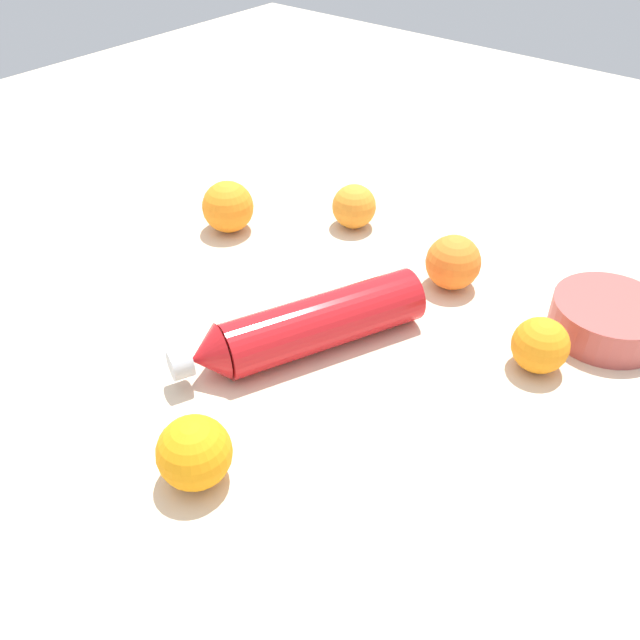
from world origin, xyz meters
TOP-DOWN VIEW (x-y plane):
  - ground_plane at (0.00, 0.00)m, footprint 2.40×2.40m
  - water_bottle at (-0.04, 0.01)m, footprint 0.31×0.18m
  - orange_0 at (0.18, -0.06)m, footprint 0.07×0.07m
  - orange_1 at (-0.26, -0.03)m, footprint 0.07×0.07m
  - orange_2 at (0.10, 0.28)m, footprint 0.08×0.08m
  - orange_3 at (0.23, 0.14)m, footprint 0.07×0.07m
  - orange_4 at (0.10, -0.22)m, footprint 0.07×0.07m
  - ceramic_bowl at (0.21, -0.26)m, footprint 0.14×0.14m

SIDE VIEW (x-z plane):
  - ground_plane at x=0.00m, z-range 0.00..0.00m
  - ceramic_bowl at x=0.21m, z-range 0.00..0.05m
  - orange_4 at x=0.10m, z-range 0.00..0.07m
  - water_bottle at x=-0.04m, z-range 0.00..0.07m
  - orange_3 at x=0.23m, z-range 0.00..0.07m
  - orange_1 at x=-0.26m, z-range 0.00..0.07m
  - orange_0 at x=0.18m, z-range 0.00..0.07m
  - orange_2 at x=0.10m, z-range 0.00..0.08m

